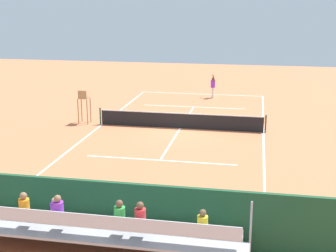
{
  "coord_description": "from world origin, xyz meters",
  "views": [
    {
      "loc": [
        -4.47,
        27.4,
        7.6
      ],
      "look_at": [
        0.0,
        4.0,
        1.2
      ],
      "focal_mm": 50.33,
      "sensor_mm": 36.0,
      "label": 1
    }
  ],
  "objects_px": {
    "tennis_net": "(180,120)",
    "tennis_racket": "(205,98)",
    "courtside_bench": "(205,221)",
    "umpire_chair": "(84,103)",
    "tennis_player": "(213,85)",
    "tennis_ball_near": "(193,101)",
    "tennis_ball_far": "(203,101)",
    "bleacher_stand": "(95,232)",
    "equipment_bag": "(160,229)"
  },
  "relations": [
    {
      "from": "umpire_chair",
      "to": "courtside_bench",
      "type": "height_order",
      "value": "umpire_chair"
    },
    {
      "from": "umpire_chair",
      "to": "courtside_bench",
      "type": "distance_m",
      "value": 16.25
    },
    {
      "from": "tennis_net",
      "to": "tennis_ball_far",
      "type": "relative_size",
      "value": 156.06
    },
    {
      "from": "umpire_chair",
      "to": "tennis_player",
      "type": "height_order",
      "value": "umpire_chair"
    },
    {
      "from": "bleacher_stand",
      "to": "tennis_ball_near",
      "type": "bearing_deg",
      "value": -89.37
    },
    {
      "from": "tennis_net",
      "to": "equipment_bag",
      "type": "relative_size",
      "value": 11.44
    },
    {
      "from": "tennis_net",
      "to": "bleacher_stand",
      "type": "distance_m",
      "value": 15.44
    },
    {
      "from": "courtside_bench",
      "to": "tennis_racket",
      "type": "height_order",
      "value": "courtside_bench"
    },
    {
      "from": "tennis_player",
      "to": "tennis_ball_near",
      "type": "relative_size",
      "value": 29.18
    },
    {
      "from": "bleacher_stand",
      "to": "courtside_bench",
      "type": "xyz_separation_m",
      "value": [
        -3.04,
        -2.16,
        -0.42
      ]
    },
    {
      "from": "courtside_bench",
      "to": "equipment_bag",
      "type": "bearing_deg",
      "value": 4.96
    },
    {
      "from": "equipment_bag",
      "to": "tennis_ball_far",
      "type": "xyz_separation_m",
      "value": [
        1.06,
        -21.45,
        -0.15
      ]
    },
    {
      "from": "tennis_net",
      "to": "tennis_ball_far",
      "type": "distance_m",
      "value": 8.08
    },
    {
      "from": "umpire_chair",
      "to": "tennis_ball_far",
      "type": "relative_size",
      "value": 32.42
    },
    {
      "from": "tennis_ball_far",
      "to": "courtside_bench",
      "type": "bearing_deg",
      "value": 96.79
    },
    {
      "from": "umpire_chair",
      "to": "tennis_racket",
      "type": "xyz_separation_m",
      "value": [
        -6.64,
        -9.17,
        -1.3
      ]
    },
    {
      "from": "tennis_ball_far",
      "to": "umpire_chair",
      "type": "bearing_deg",
      "value": 49.98
    },
    {
      "from": "bleacher_stand",
      "to": "tennis_racket",
      "type": "xyz_separation_m",
      "value": [
        -0.47,
        -24.7,
        -0.97
      ]
    },
    {
      "from": "bleacher_stand",
      "to": "courtside_bench",
      "type": "bearing_deg",
      "value": -144.7
    },
    {
      "from": "courtside_bench",
      "to": "tennis_racket",
      "type": "bearing_deg",
      "value": -83.47
    },
    {
      "from": "tennis_net",
      "to": "umpire_chair",
      "type": "bearing_deg",
      "value": -0.87
    },
    {
      "from": "bleacher_stand",
      "to": "umpire_chair",
      "type": "height_order",
      "value": "bleacher_stand"
    },
    {
      "from": "equipment_bag",
      "to": "tennis_ball_near",
      "type": "xyz_separation_m",
      "value": [
        1.83,
        -21.37,
        -0.15
      ]
    },
    {
      "from": "tennis_net",
      "to": "tennis_ball_far",
      "type": "bearing_deg",
      "value": -93.42
    },
    {
      "from": "tennis_player",
      "to": "tennis_racket",
      "type": "height_order",
      "value": "tennis_player"
    },
    {
      "from": "courtside_bench",
      "to": "tennis_ball_near",
      "type": "xyz_separation_m",
      "value": [
        3.3,
        -21.24,
        -0.53
      ]
    },
    {
      "from": "tennis_net",
      "to": "tennis_racket",
      "type": "distance_m",
      "value": 9.29
    },
    {
      "from": "equipment_bag",
      "to": "courtside_bench",
      "type": "bearing_deg",
      "value": -175.04
    },
    {
      "from": "tennis_net",
      "to": "equipment_bag",
      "type": "height_order",
      "value": "tennis_net"
    },
    {
      "from": "courtside_bench",
      "to": "tennis_player",
      "type": "xyz_separation_m",
      "value": [
        1.97,
        -22.88,
        0.46
      ]
    },
    {
      "from": "umpire_chair",
      "to": "tennis_racket",
      "type": "distance_m",
      "value": 11.4
    },
    {
      "from": "umpire_chair",
      "to": "tennis_ball_near",
      "type": "relative_size",
      "value": 32.42
    },
    {
      "from": "umpire_chair",
      "to": "equipment_bag",
      "type": "height_order",
      "value": "umpire_chair"
    },
    {
      "from": "bleacher_stand",
      "to": "umpire_chair",
      "type": "bearing_deg",
      "value": -68.31
    },
    {
      "from": "bleacher_stand",
      "to": "umpire_chair",
      "type": "xyz_separation_m",
      "value": [
        6.17,
        -15.52,
        0.33
      ]
    },
    {
      "from": "umpire_chair",
      "to": "tennis_ball_far",
      "type": "xyz_separation_m",
      "value": [
        -6.68,
        -7.96,
        -1.28
      ]
    },
    {
      "from": "tennis_player",
      "to": "bleacher_stand",
      "type": "bearing_deg",
      "value": 87.55
    },
    {
      "from": "tennis_net",
      "to": "courtside_bench",
      "type": "height_order",
      "value": "tennis_net"
    },
    {
      "from": "bleacher_stand",
      "to": "equipment_bag",
      "type": "bearing_deg",
      "value": -127.69
    },
    {
      "from": "umpire_chair",
      "to": "courtside_bench",
      "type": "bearing_deg",
      "value": 124.6
    },
    {
      "from": "equipment_bag",
      "to": "tennis_player",
      "type": "relative_size",
      "value": 0.47
    },
    {
      "from": "tennis_ball_near",
      "to": "tennis_net",
      "type": "bearing_deg",
      "value": 92.05
    },
    {
      "from": "courtside_bench",
      "to": "equipment_bag",
      "type": "relative_size",
      "value": 2.0
    },
    {
      "from": "bleacher_stand",
      "to": "tennis_ball_near",
      "type": "distance_m",
      "value": 23.41
    },
    {
      "from": "tennis_net",
      "to": "umpire_chair",
      "type": "height_order",
      "value": "umpire_chair"
    },
    {
      "from": "tennis_player",
      "to": "tennis_racket",
      "type": "bearing_deg",
      "value": 29.12
    },
    {
      "from": "tennis_racket",
      "to": "tennis_ball_far",
      "type": "height_order",
      "value": "tennis_ball_far"
    },
    {
      "from": "courtside_bench",
      "to": "tennis_ball_near",
      "type": "height_order",
      "value": "courtside_bench"
    },
    {
      "from": "bleacher_stand",
      "to": "tennis_ball_near",
      "type": "height_order",
      "value": "bleacher_stand"
    },
    {
      "from": "umpire_chair",
      "to": "tennis_player",
      "type": "relative_size",
      "value": 1.11
    }
  ]
}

